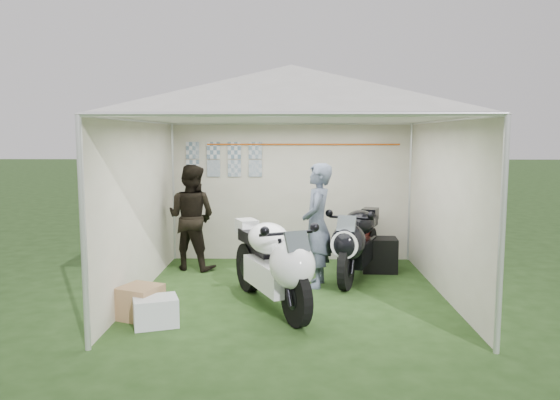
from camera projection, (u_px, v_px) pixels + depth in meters
The scene contains 10 objects.
ground at pixel (291, 293), 7.33m from camera, with size 80.00×80.00×0.00m, color #1F3A14.
canopy_tent at pixel (291, 99), 7.05m from camera, with size 5.66×5.66×3.00m.
motorcycle_white at pixel (274, 261), 6.56m from camera, with size 1.14×2.04×1.07m.
motorcycle_black at pixel (357, 240), 7.95m from camera, with size 0.98×2.01×1.03m.
paddock_stand at pixel (369, 255), 8.89m from camera, with size 0.42×0.26×0.31m, color blue.
person_dark_jacket at pixel (191, 217), 8.54m from camera, with size 0.80×0.63×1.65m, color black.
person_blue_jacket at pixel (317, 225), 7.56m from camera, with size 0.63×0.41×1.72m, color slate.
equipment_box at pixel (379, 255), 8.43m from camera, with size 0.53×0.42×0.53m, color black.
crate_0 at pixel (156, 311), 6.05m from camera, with size 0.48×0.37×0.32m, color silver.
crate_1 at pixel (140, 302), 6.29m from camera, with size 0.42×0.42×0.38m, color olive.
Camera 1 is at (-0.00, -7.13, 2.11)m, focal length 35.00 mm.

